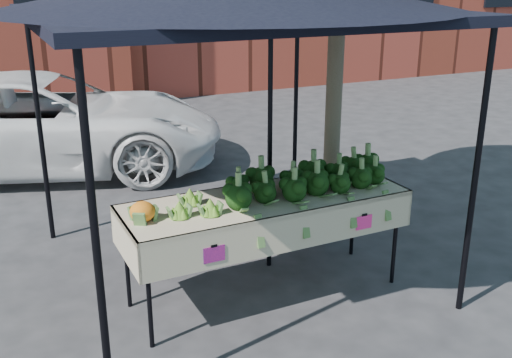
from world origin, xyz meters
name	(u,v)px	position (x,y,z in m)	size (l,w,h in m)	color
ground	(248,295)	(0.00, 0.00, 0.00)	(90.00, 90.00, 0.00)	#29292B
table	(266,247)	(0.15, -0.04, 0.45)	(2.41, 0.85, 0.90)	beige
canopy	(230,128)	(0.07, 0.51, 1.37)	(3.16, 3.16, 2.74)	black
broccoli_heap	(306,175)	(0.54, -0.02, 1.03)	(1.60, 0.57, 0.26)	black
romanesco_cluster	(190,199)	(-0.51, -0.06, 1.00)	(0.43, 0.47, 0.20)	#73A730
cauliflower_pair	(142,210)	(-0.90, -0.09, 0.99)	(0.20, 0.20, 0.18)	orange
street_tree	(338,13)	(1.24, 0.70, 2.30)	(2.34, 2.34, 4.61)	#1E4C14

